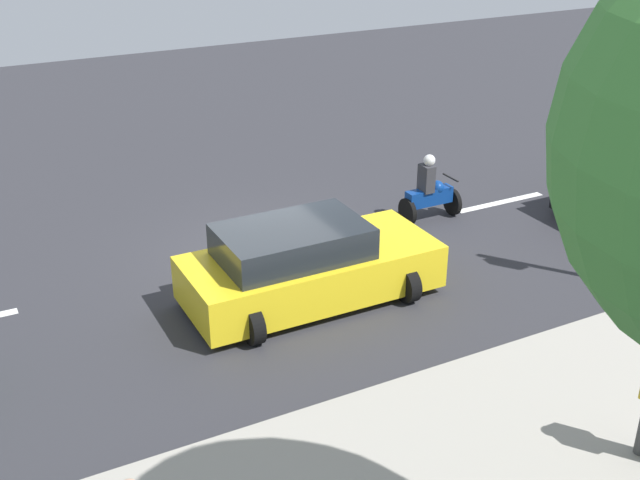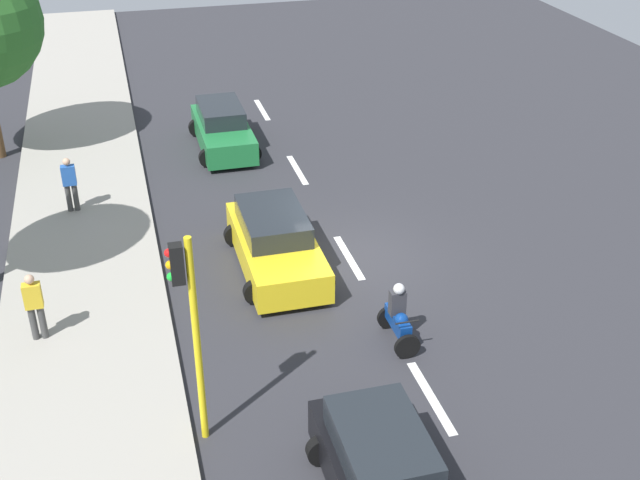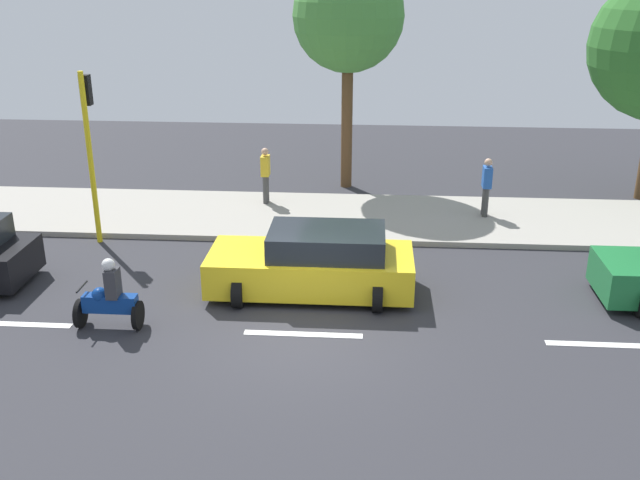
{
  "view_description": "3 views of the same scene",
  "coord_description": "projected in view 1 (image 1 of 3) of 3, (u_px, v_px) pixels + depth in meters",
  "views": [
    {
      "loc": [
        13.2,
        -5.62,
        7.12
      ],
      "look_at": [
        1.92,
        0.24,
        1.1
      ],
      "focal_mm": 44.37,
      "sensor_mm": 36.0,
      "label": 1
    },
    {
      "loc": [
        5.67,
        18.14,
        11.2
      ],
      "look_at": [
        0.88,
        0.23,
        0.8
      ],
      "focal_mm": 45.35,
      "sensor_mm": 36.0,
      "label": 2
    },
    {
      "loc": [
        -12.91,
        -1.28,
        7.06
      ],
      "look_at": [
        1.68,
        -0.22,
        1.4
      ],
      "focal_mm": 40.81,
      "sensor_mm": 36.0,
      "label": 3
    }
  ],
  "objects": [
    {
      "name": "ground_plane",
      "position": [
        266.0,
        258.0,
        16.0
      ],
      "size": [
        40.0,
        60.0,
        0.1
      ],
      "primitive_type": "cube",
      "color": "#2D2D33"
    },
    {
      "name": "lane_stripe_south",
      "position": [
        500.0,
        202.0,
        18.47
      ],
      "size": [
        0.2,
        2.4,
        0.01
      ],
      "primitive_type": "cube",
      "color": "white",
      "rests_on": "ground"
    },
    {
      "name": "car_yellow_cab",
      "position": [
        307.0,
        265.0,
        14.03
      ],
      "size": [
        2.34,
        4.56,
        1.52
      ],
      "color": "yellow",
      "rests_on": "ground"
    },
    {
      "name": "lane_stripe_mid",
      "position": [
        266.0,
        255.0,
        15.97
      ],
      "size": [
        0.2,
        2.4,
        0.01
      ],
      "primitive_type": "cube",
      "color": "white",
      "rests_on": "ground"
    },
    {
      "name": "motorcycle",
      "position": [
        430.0,
        193.0,
        17.33
      ],
      "size": [
        0.6,
        1.3,
        1.53
      ],
      "color": "black",
      "rests_on": "ground"
    },
    {
      "name": "sidewalk",
      "position": [
        483.0,
        462.0,
        10.33
      ],
      "size": [
        4.0,
        60.0,
        0.15
      ],
      "primitive_type": "cube",
      "color": "#9E998E",
      "rests_on": "ground"
    }
  ]
}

